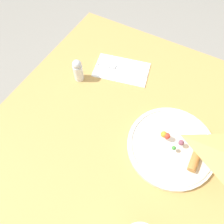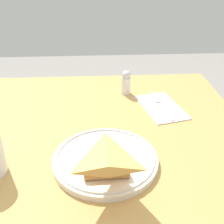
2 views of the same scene
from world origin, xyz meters
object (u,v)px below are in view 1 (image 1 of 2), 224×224
object	(u,v)px
napkin_folded	(122,70)
butter_knife	(119,68)
dining_table	(139,145)
plate_pizza	(172,146)
salt_shaker	(78,70)

from	to	relation	value
napkin_folded	butter_knife	world-z (taller)	butter_knife
dining_table	butter_knife	xyz separation A→B (m)	(-0.19, 0.19, 0.12)
butter_knife	napkin_folded	bearing A→B (deg)	0.00
dining_table	plate_pizza	size ratio (longest dim) A/B	3.54
plate_pizza	butter_knife	distance (m)	0.35
plate_pizza	salt_shaker	world-z (taller)	salt_shaker
salt_shaker	butter_knife	bearing A→B (deg)	45.19
plate_pizza	butter_knife	world-z (taller)	plate_pizza
dining_table	napkin_folded	size ratio (longest dim) A/B	4.21
napkin_folded	butter_knife	xyz separation A→B (m)	(-0.01, -0.00, 0.00)
plate_pizza	napkin_folded	distance (m)	0.35
napkin_folded	salt_shaker	xyz separation A→B (m)	(-0.12, -0.11, 0.04)
butter_knife	dining_table	bearing A→B (deg)	-55.27
napkin_folded	butter_knife	distance (m)	0.01
salt_shaker	napkin_folded	bearing A→B (deg)	43.20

